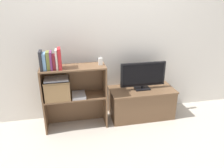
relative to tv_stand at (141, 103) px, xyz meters
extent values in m
plane|color=#BCB2A3|center=(-0.46, -0.22, -0.22)|extent=(16.00, 16.00, 0.00)
cube|color=silver|center=(-0.46, 0.26, 0.98)|extent=(10.00, 0.05, 2.40)
cube|color=brown|center=(0.00, 0.00, -0.01)|extent=(0.92, 0.44, 0.42)
cube|color=brown|center=(0.00, 0.00, 0.21)|extent=(0.94, 0.46, 0.02)
cube|color=black|center=(0.00, 0.00, 0.23)|extent=(0.22, 0.14, 0.02)
cylinder|color=black|center=(0.00, 0.00, 0.26)|extent=(0.04, 0.04, 0.04)
cube|color=black|center=(0.00, 0.00, 0.45)|extent=(0.65, 0.04, 0.35)
cube|color=black|center=(0.00, -0.02, 0.45)|extent=(0.60, 0.00, 0.31)
cube|color=brown|center=(-1.38, -0.07, 0.01)|extent=(0.02, 0.30, 0.46)
cube|color=brown|center=(-0.57, -0.07, 0.01)|extent=(0.02, 0.30, 0.46)
cube|color=brown|center=(-0.97, 0.07, 0.01)|extent=(0.79, 0.02, 0.46)
cube|color=brown|center=(-0.97, -0.07, 0.23)|extent=(0.79, 0.30, 0.02)
cube|color=brown|center=(-1.38, -0.07, 0.45)|extent=(0.02, 0.30, 0.41)
cube|color=brown|center=(-0.57, -0.07, 0.45)|extent=(0.02, 0.30, 0.41)
cube|color=brown|center=(-0.97, 0.07, 0.45)|extent=(0.79, 0.02, 0.41)
cube|color=brown|center=(-0.97, -0.07, 0.64)|extent=(0.79, 0.30, 0.02)
cube|color=#232328|center=(-1.34, -0.12, 0.77)|extent=(0.03, 0.16, 0.23)
cube|color=#709ECC|center=(-1.30, -0.12, 0.76)|extent=(0.04, 0.13, 0.21)
cube|color=olive|center=(-1.26, -0.12, 0.76)|extent=(0.04, 0.12, 0.22)
cube|color=#6B2D66|center=(-1.22, -0.12, 0.76)|extent=(0.02, 0.15, 0.22)
cube|color=maroon|center=(-1.19, -0.12, 0.74)|extent=(0.04, 0.12, 0.18)
cube|color=silver|center=(-1.16, -0.12, 0.77)|extent=(0.02, 0.13, 0.24)
cube|color=#B22328|center=(-1.12, -0.12, 0.78)|extent=(0.04, 0.16, 0.26)
cube|color=white|center=(-0.62, -0.07, 0.70)|extent=(0.05, 0.04, 0.09)
cylinder|color=silver|center=(-0.62, -0.07, 0.76)|extent=(0.01, 0.01, 0.03)
cube|color=#937047|center=(-1.19, -0.09, 0.37)|extent=(0.32, 0.26, 0.26)
cube|color=brown|center=(-1.19, -0.09, 0.49)|extent=(0.32, 0.27, 0.02)
cube|color=#BCBCC1|center=(-1.19, -0.09, 0.51)|extent=(0.30, 0.21, 0.02)
cylinder|color=#99999E|center=(-1.19, -0.09, 0.52)|extent=(0.02, 0.02, 0.00)
cube|color=#B2B2B7|center=(-0.92, -0.09, 0.26)|extent=(0.18, 0.25, 0.03)
camera|label=1|loc=(-1.03, -2.74, 1.52)|focal=35.00mm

